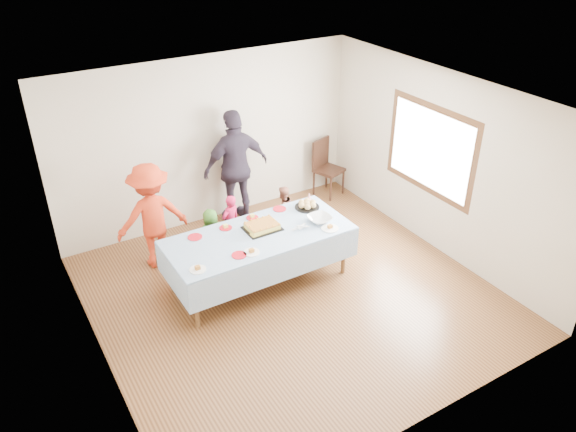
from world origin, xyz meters
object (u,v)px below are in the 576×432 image
at_px(dining_chair, 325,164).
at_px(party_table, 259,238).
at_px(birthday_cake, 262,226).
at_px(adult_left, 152,216).

bearing_deg(dining_chair, party_table, -160.96).
xyz_separation_m(birthday_cake, adult_left, (-1.17, 1.10, -0.03)).
height_order(party_table, adult_left, adult_left).
height_order(party_table, birthday_cake, birthday_cake).
bearing_deg(adult_left, birthday_cake, 139.09).
bearing_deg(birthday_cake, party_table, -137.81).
bearing_deg(party_table, dining_chair, 37.71).
bearing_deg(dining_chair, adult_left, 171.21).
bearing_deg(birthday_cake, dining_chair, 37.48).
height_order(party_table, dining_chair, dining_chair).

